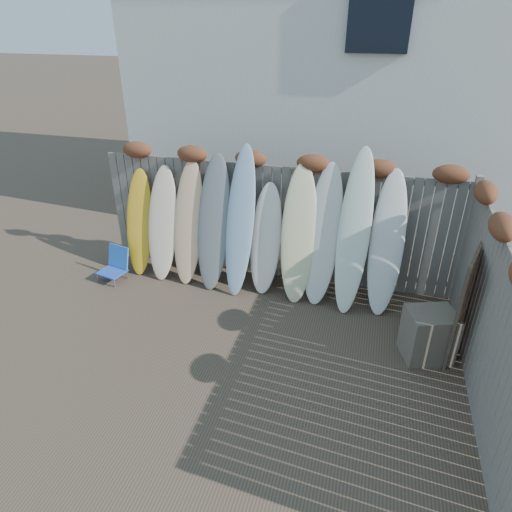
% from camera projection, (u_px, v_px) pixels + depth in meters
% --- Properties ---
extents(ground, '(80.00, 80.00, 0.00)m').
position_uv_depth(ground, '(233.00, 362.00, 6.16)').
color(ground, '#493A2D').
extents(back_fence, '(6.05, 0.28, 2.24)m').
position_uv_depth(back_fence, '(278.00, 214.00, 7.61)').
color(back_fence, slate).
rests_on(back_fence, ground).
extents(right_fence, '(0.28, 4.40, 2.24)m').
position_uv_depth(right_fence, '(490.00, 317.00, 5.14)').
color(right_fence, slate).
rests_on(right_fence, ground).
extents(house, '(8.50, 5.50, 6.33)m').
position_uv_depth(house, '(341.00, 60.00, 10.03)').
color(house, silver).
rests_on(house, ground).
extents(beach_chair, '(0.52, 0.54, 0.57)m').
position_uv_depth(beach_chair, '(115.00, 264.00, 7.97)').
color(beach_chair, '#234BAF').
rests_on(beach_chair, ground).
extents(wooden_crate, '(0.74, 0.68, 0.71)m').
position_uv_depth(wooden_crate, '(428.00, 335.00, 6.10)').
color(wooden_crate, '#4E433A').
rests_on(wooden_crate, ground).
extents(lattice_panel, '(0.35, 0.99, 1.54)m').
position_uv_depth(lattice_panel, '(464.00, 303.00, 6.04)').
color(lattice_panel, brown).
rests_on(lattice_panel, ground).
extents(surfboard_0, '(0.53, 0.69, 1.81)m').
position_uv_depth(surfboard_0, '(140.00, 223.00, 7.98)').
color(surfboard_0, gold).
rests_on(surfboard_0, ground).
extents(surfboard_1, '(0.54, 0.69, 1.91)m').
position_uv_depth(surfboard_1, '(163.00, 224.00, 7.81)').
color(surfboard_1, beige).
rests_on(surfboard_1, ground).
extents(surfboard_2, '(0.52, 0.73, 2.04)m').
position_uv_depth(surfboard_2, '(188.00, 223.00, 7.67)').
color(surfboard_2, '#F9C97D').
rests_on(surfboard_2, ground).
extents(surfboard_3, '(0.54, 0.77, 2.19)m').
position_uv_depth(surfboard_3, '(214.00, 223.00, 7.50)').
color(surfboard_3, slate).
rests_on(surfboard_3, ground).
extents(surfboard_4, '(0.49, 0.85, 2.37)m').
position_uv_depth(surfboard_4, '(240.00, 222.00, 7.32)').
color(surfboard_4, '#8BACCB').
rests_on(surfboard_4, ground).
extents(surfboard_5, '(0.51, 0.64, 1.78)m').
position_uv_depth(surfboard_5, '(266.00, 239.00, 7.44)').
color(surfboard_5, white).
rests_on(surfboard_5, ground).
extents(surfboard_6, '(0.62, 0.80, 2.15)m').
position_uv_depth(surfboard_6, '(299.00, 234.00, 7.17)').
color(surfboard_6, beige).
rests_on(surfboard_6, ground).
extents(surfboard_7, '(0.60, 0.81, 2.18)m').
position_uv_depth(surfboard_7, '(323.00, 235.00, 7.11)').
color(surfboard_7, silver).
rests_on(surfboard_7, ground).
extents(surfboard_8, '(0.53, 0.88, 2.46)m').
position_uv_depth(surfboard_8, '(354.00, 233.00, 6.87)').
color(surfboard_8, silver).
rests_on(surfboard_8, ground).
extents(surfboard_9, '(0.51, 0.77, 2.16)m').
position_uv_depth(surfboard_9, '(387.00, 244.00, 6.87)').
color(surfboard_9, silver).
rests_on(surfboard_9, ground).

